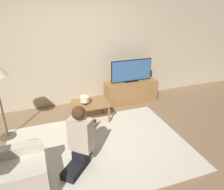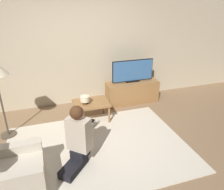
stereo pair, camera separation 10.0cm
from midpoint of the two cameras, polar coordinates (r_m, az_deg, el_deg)
ground_plane at (r=3.81m, az=-2.88°, el=-13.72°), size 10.00×10.00×0.00m
wall_back at (r=5.01m, az=-9.17°, el=11.89°), size 10.00×0.06×2.60m
rug at (r=3.81m, az=-2.88°, el=-13.62°), size 2.98×2.18×0.02m
tv_stand at (r=5.27m, az=5.78°, el=0.81°), size 1.24×0.41×0.52m
tv at (r=5.09m, az=6.01°, el=6.27°), size 0.99×0.08×0.52m
coffee_table at (r=4.43m, az=-4.85°, el=-2.48°), size 0.70×0.54×0.41m
armchair at (r=3.20m, az=-25.07°, el=-18.54°), size 0.84×0.73×0.94m
person_kneeling at (r=3.25m, az=-7.92°, el=-10.78°), size 0.75×0.79×0.97m
table_lamp at (r=4.31m, az=-6.43°, el=-1.10°), size 0.18×0.18×0.17m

